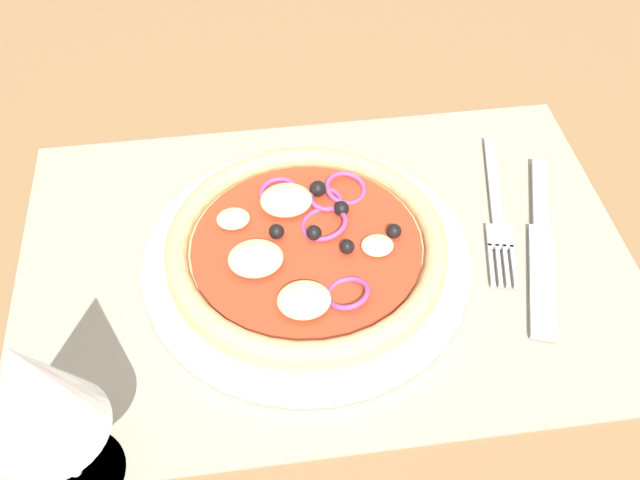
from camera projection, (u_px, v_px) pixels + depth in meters
ground_plane at (326, 269)px, 61.49cm from camera, size 190.00×140.00×2.40cm
placemat at (326, 258)px, 60.45cm from camera, size 50.31×34.66×0.40cm
plate at (307, 260)px, 59.34cm from camera, size 26.41×26.41×1.13cm
pizza at (306, 246)px, 58.12cm from camera, size 22.39×22.39×2.67cm
fork at (497, 215)px, 63.21cm from camera, size 5.43×17.89×0.44cm
knife at (541, 243)px, 61.00cm from camera, size 7.78×19.52×0.62cm
wine_glass at (33, 395)px, 40.63cm from camera, size 7.20×7.20×14.90cm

